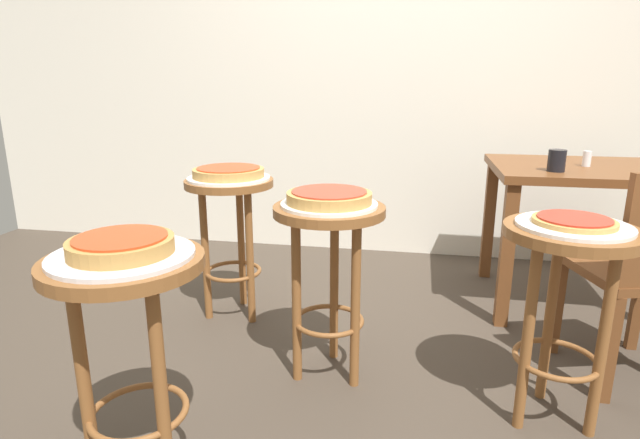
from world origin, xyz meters
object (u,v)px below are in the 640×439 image
(stool_rear, at_px, (231,214))
(serving_plate_rear, at_px, (229,178))
(pizza_leftside, at_px, (329,197))
(dining_table, at_px, (584,189))
(serving_plate_foreground, at_px, (122,255))
(cup_near_edge, at_px, (557,161))
(stool_leftside, at_px, (329,250))
(pizza_foreground, at_px, (121,245))
(stool_middle, at_px, (566,278))
(condiment_shaker, at_px, (587,159))
(pizza_middle, at_px, (574,221))
(pizza_rear, at_px, (229,172))
(serving_plate_middle, at_px, (574,226))
(serving_plate_leftside, at_px, (329,204))
(stool_foreground, at_px, (129,318))

(stool_rear, relative_size, serving_plate_rear, 1.78)
(pizza_leftside, distance_m, dining_table, 1.46)
(serving_plate_foreground, bearing_deg, cup_near_edge, 45.00)
(stool_leftside, relative_size, serving_plate_rear, 1.78)
(pizza_foreground, relative_size, cup_near_edge, 2.66)
(stool_middle, distance_m, dining_table, 1.11)
(pizza_foreground, bearing_deg, condiment_shaker, 45.08)
(pizza_middle, xyz_separation_m, dining_table, (0.33, 1.05, -0.10))
(stool_rear, relative_size, pizza_rear, 2.07)
(stool_middle, xyz_separation_m, condiment_shaker, (0.32, 1.03, 0.25))
(condiment_shaker, bearing_deg, pizza_leftside, -141.70)
(serving_plate_middle, bearing_deg, pizza_leftside, 170.19)
(dining_table, bearing_deg, serving_plate_leftside, -141.46)
(serving_plate_middle, bearing_deg, stool_foreground, -156.73)
(stool_middle, relative_size, stool_leftside, 1.00)
(serving_plate_middle, bearing_deg, pizza_rear, 156.84)
(serving_plate_middle, distance_m, stool_leftside, 0.84)
(pizza_middle, bearing_deg, serving_plate_leftside, 170.19)
(serving_plate_middle, height_order, serving_plate_leftside, same)
(stool_foreground, height_order, pizza_rear, pizza_rear)
(serving_plate_foreground, relative_size, serving_plate_rear, 0.95)
(stool_foreground, height_order, stool_middle, same)
(pizza_foreground, height_order, dining_table, pizza_foreground)
(stool_rear, height_order, cup_near_edge, cup_near_edge)
(serving_plate_foreground, bearing_deg, serving_plate_leftside, 57.41)
(cup_near_edge, height_order, condiment_shaker, cup_near_edge)
(pizza_middle, xyz_separation_m, pizza_leftside, (-0.81, 0.14, 0.01))
(stool_middle, height_order, serving_plate_leftside, serving_plate_leftside)
(stool_middle, bearing_deg, serving_plate_middle, -7.13)
(stool_foreground, distance_m, pizza_rear, 1.14)
(pizza_rear, bearing_deg, serving_plate_rear, -90.00)
(pizza_foreground, relative_size, stool_leftside, 0.39)
(pizza_foreground, bearing_deg, stool_rear, 96.77)
(serving_plate_rear, bearing_deg, pizza_foreground, -83.23)
(pizza_foreground, height_order, serving_plate_leftside, pizza_foreground)
(pizza_leftside, height_order, serving_plate_rear, pizza_leftside)
(stool_foreground, height_order, stool_rear, same)
(stool_leftside, xyz_separation_m, cup_near_edge, (0.95, 0.70, 0.27))
(pizza_foreground, height_order, serving_plate_middle, pizza_foreground)
(stool_foreground, distance_m, stool_rear, 1.12)
(stool_foreground, height_order, serving_plate_leftside, serving_plate_leftside)
(condiment_shaker, bearing_deg, pizza_middle, -107.44)
(dining_table, bearing_deg, pizza_middle, -107.71)
(serving_plate_foreground, height_order, stool_rear, serving_plate_foreground)
(serving_plate_leftside, xyz_separation_m, stool_rear, (-0.56, 0.45, -0.18))
(pizza_middle, bearing_deg, pizza_leftside, 170.19)
(pizza_foreground, distance_m, condiment_shaker, 2.21)
(serving_plate_foreground, xyz_separation_m, condiment_shaker, (1.56, 1.56, 0.08))
(stool_leftside, bearing_deg, pizza_leftside, 90.00)
(serving_plate_foreground, relative_size, stool_middle, 0.54)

